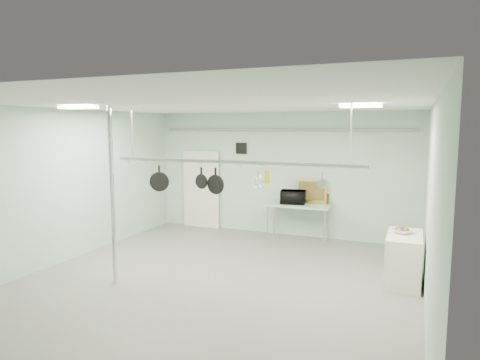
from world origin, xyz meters
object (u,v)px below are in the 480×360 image
at_px(pot_rack, 230,160).
at_px(fruit_bowl, 402,231).
at_px(microwave, 293,197).
at_px(skillet_left, 159,178).
at_px(skillet_right, 216,181).
at_px(coffee_canister, 294,200).
at_px(skillet_mid, 201,177).
at_px(chrome_pole, 112,196).
at_px(prep_table, 298,207).
at_px(side_cabinet, 404,259).

height_order(pot_rack, fruit_bowl, pot_rack).
relative_size(pot_rack, microwave, 7.89).
distance_m(pot_rack, skillet_left, 1.55).
bearing_deg(skillet_right, pot_rack, 7.60).
bearing_deg(coffee_canister, skillet_mid, -104.75).
xyz_separation_m(coffee_canister, skillet_mid, (-0.86, -3.28, 0.88)).
bearing_deg(chrome_pole, skillet_mid, 34.31).
xyz_separation_m(pot_rack, microwave, (0.25, 3.32, -1.16)).
distance_m(chrome_pole, coffee_canister, 4.75).
height_order(coffee_canister, fruit_bowl, coffee_canister).
bearing_deg(skillet_mid, pot_rack, 11.12).
bearing_deg(fruit_bowl, prep_table, 139.58).
relative_size(side_cabinet, coffee_canister, 5.36).
height_order(skillet_mid, skillet_right, same).
bearing_deg(pot_rack, prep_table, 83.09).
bearing_deg(side_cabinet, microwave, 140.50).
xyz_separation_m(side_cabinet, skillet_left, (-4.45, -1.10, 1.39)).
height_order(side_cabinet, skillet_left, skillet_left).
bearing_deg(coffee_canister, skillet_right, -99.90).
xyz_separation_m(side_cabinet, skillet_right, (-3.24, -1.10, 1.40)).
bearing_deg(skillet_left, skillet_mid, -22.17).
relative_size(fruit_bowl, skillet_right, 0.72).
xyz_separation_m(prep_table, side_cabinet, (2.55, -2.20, -0.38)).
xyz_separation_m(microwave, coffee_canister, (0.03, -0.04, -0.06)).
relative_size(prep_table, skillet_left, 3.22).
distance_m(chrome_pole, pot_rack, 2.19).
bearing_deg(fruit_bowl, side_cabinet, -54.77).
bearing_deg(skillet_mid, coffee_canister, 86.37).
distance_m(fruit_bowl, skillet_right, 3.52).
xyz_separation_m(chrome_pole, skillet_mid, (1.32, 0.90, 0.29)).
relative_size(side_cabinet, pot_rack, 0.25).
height_order(microwave, skillet_right, skillet_right).
height_order(pot_rack, skillet_left, pot_rack).
xyz_separation_m(prep_table, fruit_bowl, (2.50, -2.13, 0.11)).
height_order(side_cabinet, coffee_canister, coffee_canister).
height_order(microwave, skillet_left, skillet_left).
bearing_deg(prep_table, skillet_right, -101.82).
distance_m(pot_rack, coffee_canister, 3.51).
relative_size(pot_rack, coffee_canister, 21.45).
distance_m(side_cabinet, skillet_mid, 3.97).
relative_size(skillet_mid, skillet_right, 0.80).
distance_m(prep_table, skillet_mid, 3.60).
height_order(chrome_pole, microwave, chrome_pole).
height_order(chrome_pole, pot_rack, chrome_pole).
xyz_separation_m(pot_rack, skillet_left, (-1.50, 0.00, -0.39)).
relative_size(coffee_canister, skillet_left, 0.45).
xyz_separation_m(microwave, fruit_bowl, (2.65, -2.15, -0.13)).
xyz_separation_m(pot_rack, skillet_mid, (-0.58, 0.00, -0.33)).
distance_m(coffee_canister, fruit_bowl, 3.36).
bearing_deg(coffee_canister, microwave, 127.13).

